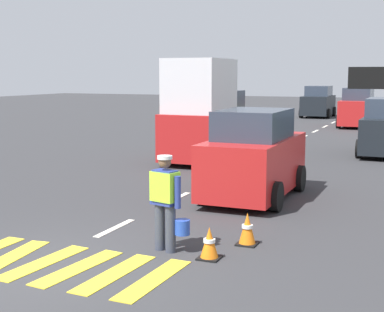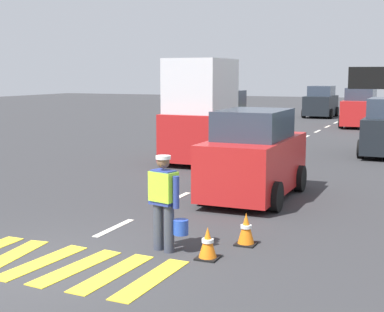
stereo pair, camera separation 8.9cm
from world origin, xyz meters
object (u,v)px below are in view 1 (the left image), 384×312
object	(u,v)px
traffic_cone_near	(209,243)
car_oncoming_third	(318,103)
road_worker	(166,198)
lane_direction_sign	(381,102)
delivery_truck	(206,115)
car_outgoing_ahead	(254,157)
car_outgoing_far	(358,109)
traffic_cone_far	(247,229)

from	to	relation	value
traffic_cone_near	car_oncoming_third	size ratio (longest dim) A/B	0.14
road_worker	lane_direction_sign	distance (m)	5.99
delivery_truck	car_outgoing_ahead	size ratio (longest dim) A/B	1.17
traffic_cone_near	car_outgoing_far	distance (m)	25.58
car_oncoming_third	traffic_cone_near	bearing A→B (deg)	-82.60
traffic_cone_near	delivery_truck	size ratio (longest dim) A/B	0.12
car_outgoing_far	lane_direction_sign	bearing A→B (deg)	-82.04
road_worker	car_oncoming_third	world-z (taller)	car_oncoming_third
car_outgoing_ahead	delivery_truck	bearing A→B (deg)	122.39
car_outgoing_far	car_outgoing_ahead	bearing A→B (deg)	-90.08
lane_direction_sign	traffic_cone_far	xyz separation A→B (m)	(-1.85, -4.06, -2.12)
car_oncoming_third	car_outgoing_ahead	bearing A→B (deg)	-82.74
road_worker	car_outgoing_far	distance (m)	25.45
lane_direction_sign	car_outgoing_ahead	world-z (taller)	lane_direction_sign
lane_direction_sign	traffic_cone_near	xyz separation A→B (m)	(-2.20, -5.07, -2.14)
traffic_cone_near	car_outgoing_ahead	world-z (taller)	car_outgoing_ahead
car_oncoming_third	traffic_cone_far	bearing A→B (deg)	-81.75
lane_direction_sign	traffic_cone_far	distance (m)	4.94
lane_direction_sign	traffic_cone_near	distance (m)	5.92
traffic_cone_far	car_outgoing_ahead	world-z (taller)	car_outgoing_ahead
delivery_truck	car_oncoming_third	world-z (taller)	delivery_truck
car_outgoing_ahead	car_outgoing_far	size ratio (longest dim) A/B	0.93
traffic_cone_far	car_outgoing_ahead	distance (m)	4.05
traffic_cone_far	traffic_cone_near	bearing A→B (deg)	-108.76
traffic_cone_near	car_outgoing_far	size ratio (longest dim) A/B	0.13
car_outgoing_far	road_worker	bearing A→B (deg)	-90.38
traffic_cone_far	delivery_truck	distance (m)	10.10
traffic_cone_near	car_outgoing_ahead	distance (m)	4.96
road_worker	car_outgoing_far	size ratio (longest dim) A/B	0.39
car_outgoing_far	car_oncoming_third	world-z (taller)	car_outgoing_far
traffic_cone_far	car_outgoing_far	distance (m)	24.59
lane_direction_sign	car_oncoming_third	world-z (taller)	lane_direction_sign
car_outgoing_far	delivery_truck	bearing A→B (deg)	-102.07
road_worker	traffic_cone_far	size ratio (longest dim) A/B	2.84
car_outgoing_far	car_oncoming_third	xyz separation A→B (m)	(-3.53, 6.78, -0.03)
traffic_cone_far	delivery_truck	world-z (taller)	delivery_truck
road_worker	traffic_cone_far	distance (m)	1.61
traffic_cone_far	road_worker	bearing A→B (deg)	-142.83
lane_direction_sign	car_outgoing_far	world-z (taller)	lane_direction_sign
car_outgoing_far	car_oncoming_third	distance (m)	7.65
car_outgoing_ahead	car_outgoing_far	world-z (taller)	car_outgoing_far
traffic_cone_near	car_outgoing_ahead	size ratio (longest dim) A/B	0.14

